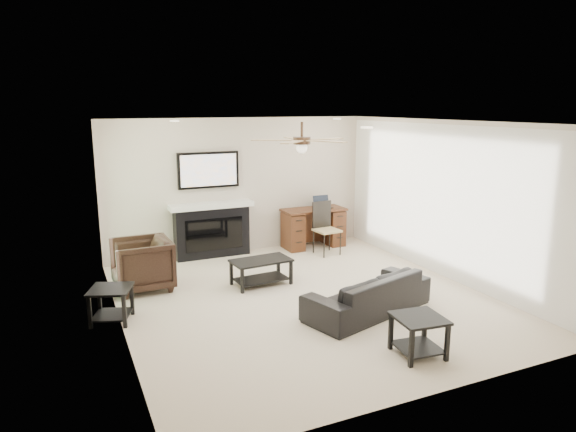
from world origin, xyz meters
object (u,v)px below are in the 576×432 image
armchair (142,264)px  coffee_table (261,272)px  fireplace_unit (211,205)px  desk (313,228)px  sofa (368,293)px

armchair → coffee_table: (1.70, -0.55, -0.19)m
fireplace_unit → desk: 2.07m
sofa → fireplace_unit: 3.63m
coffee_table → fireplace_unit: 1.94m
armchair → coffee_table: bearing=70.8°
fireplace_unit → armchair: bearing=-139.8°
fireplace_unit → desk: size_ratio=1.57×
armchair → desk: (3.42, 1.05, -0.01)m
armchair → fireplace_unit: (1.44, 1.22, 0.57)m
armchair → desk: bearing=105.8°
coffee_table → desk: desk is taller
coffee_table → fireplace_unit: bearing=94.0°
armchair → fireplace_unit: bearing=128.9°
coffee_table → desk: (1.72, 1.60, 0.18)m
desk → armchair: bearing=-163.0°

